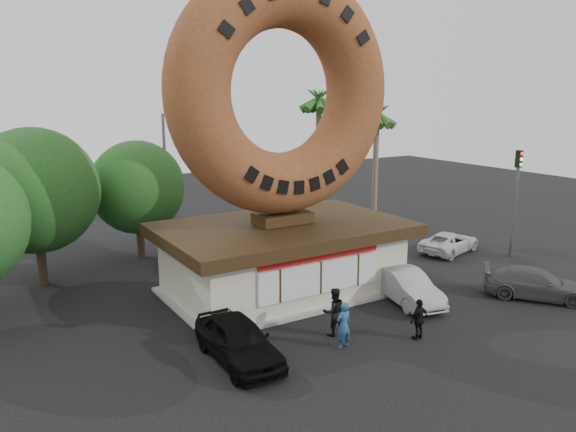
% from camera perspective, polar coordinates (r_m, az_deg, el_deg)
% --- Properties ---
extents(ground, '(90.00, 90.00, 0.00)m').
position_cam_1_polar(ground, '(22.29, 7.67, -12.10)').
color(ground, black).
rests_on(ground, ground).
extents(donut_shop, '(11.20, 7.20, 3.80)m').
position_cam_1_polar(donut_shop, '(26.25, -0.51, -4.00)').
color(donut_shop, beige).
rests_on(donut_shop, ground).
extents(giant_donut, '(10.84, 2.76, 10.84)m').
position_cam_1_polar(giant_donut, '(25.16, -0.56, 12.49)').
color(giant_donut, brown).
rests_on(giant_donut, donut_shop).
extents(tree_west, '(6.00, 6.00, 7.65)m').
position_cam_1_polar(tree_west, '(29.13, -24.35, 2.34)').
color(tree_west, '#473321').
rests_on(tree_west, ground).
extents(tree_mid, '(5.20, 5.20, 6.63)m').
position_cam_1_polar(tree_mid, '(32.27, -15.04, 2.82)').
color(tree_mid, '#473321').
rests_on(tree_mid, ground).
extents(palm_near, '(2.60, 2.60, 9.75)m').
position_cam_1_polar(palm_near, '(35.97, 3.16, 11.24)').
color(palm_near, '#726651').
rests_on(palm_near, ground).
extents(palm_far, '(2.60, 2.60, 8.75)m').
position_cam_1_polar(palm_far, '(36.95, 9.03, 9.70)').
color(palm_far, '#726651').
rests_on(palm_far, ground).
extents(street_lamp, '(2.11, 0.20, 8.00)m').
position_cam_1_polar(street_lamp, '(33.80, -12.10, 4.19)').
color(street_lamp, '#59595E').
rests_on(street_lamp, ground).
extents(traffic_signal, '(0.30, 0.38, 6.07)m').
position_cam_1_polar(traffic_signal, '(33.76, 22.18, 2.47)').
color(traffic_signal, '#59595E').
rests_on(traffic_signal, ground).
extents(person_left, '(0.66, 0.46, 1.76)m').
position_cam_1_polar(person_left, '(21.03, 5.67, -10.98)').
color(person_left, navy).
rests_on(person_left, ground).
extents(person_center, '(1.06, 0.90, 1.91)m').
position_cam_1_polar(person_center, '(21.99, 4.68, -9.66)').
color(person_center, black).
rests_on(person_center, ground).
extents(person_right, '(0.98, 0.49, 1.60)m').
position_cam_1_polar(person_right, '(22.21, 13.17, -10.17)').
color(person_right, black).
rests_on(person_right, ground).
extents(car_black, '(1.94, 4.61, 1.56)m').
position_cam_1_polar(car_black, '(20.09, -5.07, -12.46)').
color(car_black, black).
rests_on(car_black, ground).
extents(car_silver, '(2.42, 4.61, 1.44)m').
position_cam_1_polar(car_silver, '(25.81, 11.94, -7.02)').
color(car_silver, '#929397').
rests_on(car_silver, ground).
extents(car_grey, '(4.36, 4.80, 1.35)m').
position_cam_1_polar(car_grey, '(28.13, 23.89, -6.31)').
color(car_grey, '#4D5052').
rests_on(car_grey, ground).
extents(car_white, '(4.68, 3.01, 1.20)m').
position_cam_1_polar(car_white, '(34.18, 16.08, -2.58)').
color(car_white, silver).
rests_on(car_white, ground).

